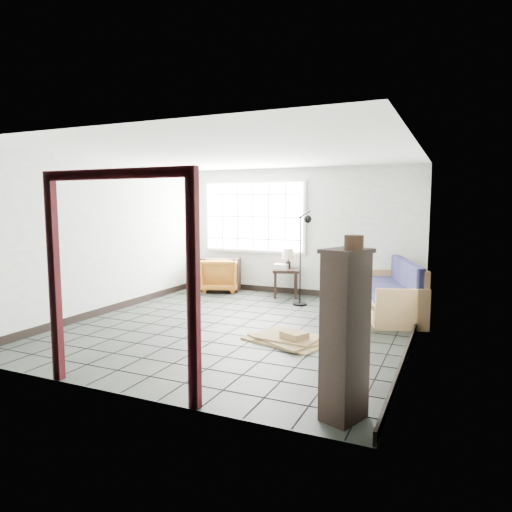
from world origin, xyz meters
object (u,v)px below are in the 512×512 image
at_px(side_table, 286,274).
at_px(tall_shelf, 345,334).
at_px(armchair, 221,273).
at_px(futon_sofa, 394,295).

relative_size(side_table, tall_shelf, 0.45).
bearing_deg(armchair, tall_shelf, 109.35).
xyz_separation_m(side_table, tall_shelf, (2.31, -4.77, 0.29)).
xyz_separation_m(armchair, tall_shelf, (3.79, -4.77, 0.37)).
bearing_deg(armchair, side_table, 160.84).
xyz_separation_m(futon_sofa, side_table, (-2.19, 0.66, 0.14)).
distance_m(futon_sofa, tall_shelf, 4.13).
relative_size(futon_sofa, armchair, 2.82).
bearing_deg(side_table, tall_shelf, -64.19).
xyz_separation_m(armchair, side_table, (1.49, -0.00, 0.08)).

